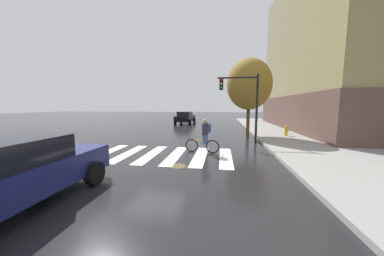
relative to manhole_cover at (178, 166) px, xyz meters
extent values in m
plane|color=black|center=(-1.47, 1.55, 0.00)|extent=(120.00, 120.00, 0.00)
cube|color=gray|center=(7.28, 1.55, 0.07)|extent=(6.50, 50.00, 0.15)
cube|color=silver|center=(-5.14, 1.55, 0.00)|extent=(0.55, 3.51, 0.01)
cube|color=silver|center=(-3.98, 1.55, 0.00)|extent=(0.55, 3.51, 0.01)
cube|color=silver|center=(-2.81, 1.55, 0.00)|extent=(0.55, 3.51, 0.01)
cube|color=silver|center=(-1.65, 1.55, 0.00)|extent=(0.55, 3.51, 0.01)
cube|color=silver|center=(-0.49, 1.55, 0.00)|extent=(0.55, 3.51, 0.01)
cube|color=silver|center=(0.67, 1.55, 0.00)|extent=(0.55, 3.51, 0.01)
cube|color=silver|center=(1.83, 1.55, 0.00)|extent=(0.55, 3.51, 0.01)
cylinder|color=#473D1E|center=(0.00, 0.00, 0.00)|extent=(0.64, 0.64, 0.01)
cube|color=navy|center=(-3.00, -3.54, 0.69)|extent=(1.86, 4.61, 0.70)
cube|color=black|center=(-3.00, -3.69, 1.31)|extent=(1.66, 2.21, 0.55)
cylinder|color=black|center=(-3.97, -2.07, 0.34)|extent=(0.24, 0.68, 0.68)
cylinder|color=black|center=(-2.04, -2.06, 0.34)|extent=(0.24, 0.68, 0.68)
cube|color=black|center=(-3.04, 17.59, 0.66)|extent=(2.02, 4.54, 0.68)
cube|color=black|center=(-3.04, 17.44, 1.27)|extent=(1.71, 2.21, 0.53)
cylinder|color=black|center=(-3.89, 19.06, 0.33)|extent=(0.27, 0.67, 0.66)
cylinder|color=black|center=(-2.03, 18.96, 0.33)|extent=(0.27, 0.67, 0.66)
cylinder|color=black|center=(-4.04, 16.21, 0.33)|extent=(0.27, 0.67, 0.66)
cylinder|color=black|center=(-2.18, 16.12, 0.33)|extent=(0.27, 0.67, 0.66)
torus|color=black|center=(1.20, 2.21, 0.33)|extent=(0.66, 0.13, 0.66)
torus|color=black|center=(0.16, 2.33, 0.33)|extent=(0.66, 0.13, 0.66)
cylinder|color=orange|center=(0.68, 2.27, 0.61)|extent=(0.89, 0.15, 0.05)
cylinder|color=orange|center=(0.84, 2.25, 0.68)|extent=(0.04, 0.04, 0.45)
cube|color=#384772|center=(0.84, 2.25, 0.73)|extent=(0.23, 0.30, 0.56)
cube|color=#26262D|center=(0.84, 2.25, 1.18)|extent=(0.28, 0.38, 0.56)
sphere|color=tan|center=(0.84, 2.25, 1.58)|extent=(0.22, 0.22, 0.22)
cube|color=navy|center=(1.02, 2.23, 1.23)|extent=(0.19, 0.30, 0.40)
cylinder|color=black|center=(3.73, 5.28, 2.10)|extent=(0.14, 0.14, 4.20)
cylinder|color=black|center=(2.53, 5.28, 4.00)|extent=(2.40, 0.10, 0.10)
cube|color=black|center=(1.57, 5.28, 3.65)|extent=(0.24, 0.20, 0.76)
sphere|color=red|center=(1.57, 5.17, 3.89)|extent=(0.14, 0.14, 0.14)
sphere|color=gold|center=(1.57, 5.17, 3.65)|extent=(0.14, 0.14, 0.14)
sphere|color=green|center=(1.57, 5.17, 3.41)|extent=(0.14, 0.14, 0.14)
cylinder|color=gold|center=(6.21, 7.59, 0.47)|extent=(0.22, 0.22, 0.65)
sphere|color=gold|center=(6.21, 7.59, 0.84)|extent=(0.18, 0.18, 0.18)
cylinder|color=gold|center=(6.37, 7.59, 0.50)|extent=(0.12, 0.09, 0.09)
cylinder|color=#4C3823|center=(3.55, 7.67, 1.28)|extent=(0.24, 0.24, 2.56)
ellipsoid|color=olive|center=(3.55, 7.67, 3.84)|extent=(3.19, 3.19, 3.67)
cube|color=brown|center=(14.95, 12.95, 1.60)|extent=(14.93, 18.28, 3.20)
cube|color=olive|center=(14.95, 12.95, 9.09)|extent=(14.63, 17.91, 11.80)
camera|label=1|loc=(1.61, -7.05, 2.31)|focal=18.14mm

